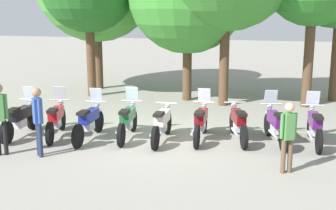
{
  "coord_description": "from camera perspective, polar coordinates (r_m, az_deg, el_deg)",
  "views": [
    {
      "loc": [
        3.29,
        -11.49,
        3.64
      ],
      "look_at": [
        0.0,
        0.5,
        0.9
      ],
      "focal_mm": 47.28,
      "sensor_mm": 36.0,
      "label": 1
    }
  ],
  "objects": [
    {
      "name": "ground_plane",
      "position": [
        12.49,
        -0.61,
        -4.51
      ],
      "size": [
        80.0,
        80.0,
        0.0
      ],
      "primitive_type": "plane",
      "color": "gray"
    },
    {
      "name": "motorcycle_4",
      "position": [
        12.25,
        -0.78,
        -2.41
      ],
      "size": [
        0.62,
        2.19,
        0.99
      ],
      "rotation": [
        0.0,
        0.0,
        1.63
      ],
      "color": "black",
      "rests_on": "ground_plane"
    },
    {
      "name": "motorcycle_8",
      "position": [
        12.62,
        18.37,
        -2.55
      ],
      "size": [
        0.62,
        2.19,
        1.37
      ],
      "rotation": [
        0.0,
        0.0,
        1.67
      ],
      "color": "black",
      "rests_on": "ground_plane"
    },
    {
      "name": "motorcycle_0",
      "position": [
        13.42,
        -18.47,
        -1.68
      ],
      "size": [
        0.62,
        2.19,
        1.37
      ],
      "rotation": [
        0.0,
        0.0,
        1.66
      ],
      "color": "black",
      "rests_on": "ground_plane"
    },
    {
      "name": "motorcycle_5",
      "position": [
        12.41,
        4.28,
        -2.18
      ],
      "size": [
        0.62,
        2.19,
        1.37
      ],
      "rotation": [
        0.0,
        0.0,
        1.63
      ],
      "color": "black",
      "rests_on": "ground_plane"
    },
    {
      "name": "motorcycle_1",
      "position": [
        13.09,
        -14.23,
        -1.76
      ],
      "size": [
        0.83,
        2.13,
        1.37
      ],
      "rotation": [
        0.0,
        0.0,
        1.86
      ],
      "color": "black",
      "rests_on": "ground_plane"
    },
    {
      "name": "motorcycle_3",
      "position": [
        12.59,
        -5.21,
        -1.99
      ],
      "size": [
        0.62,
        2.18,
        1.37
      ],
      "rotation": [
        0.0,
        0.0,
        1.7
      ],
      "color": "black",
      "rests_on": "ground_plane"
    },
    {
      "name": "person_0",
      "position": [
        11.72,
        -20.88,
        -0.96
      ],
      "size": [
        0.38,
        0.33,
        1.83
      ],
      "rotation": [
        0.0,
        0.0,
        5.26
      ],
      "color": "black",
      "rests_on": "ground_plane"
    },
    {
      "name": "motorcycle_2",
      "position": [
        12.63,
        -10.14,
        -2.08
      ],
      "size": [
        0.62,
        2.19,
        1.37
      ],
      "rotation": [
        0.0,
        0.0,
        1.63
      ],
      "color": "black",
      "rests_on": "ground_plane"
    },
    {
      "name": "motorcycle_7",
      "position": [
        12.47,
        13.69,
        -2.44
      ],
      "size": [
        0.86,
        2.12,
        1.37
      ],
      "rotation": [
        0.0,
        0.0,
        1.88
      ],
      "color": "black",
      "rests_on": "ground_plane"
    },
    {
      "name": "person_1",
      "position": [
        11.34,
        -16.43,
        -1.41
      ],
      "size": [
        0.35,
        0.33,
        1.74
      ],
      "rotation": [
        0.0,
        0.0,
        3.96
      ],
      "color": "#232D4C",
      "rests_on": "ground_plane"
    },
    {
      "name": "person_2",
      "position": [
        10.16,
        15.23,
        -3.45
      ],
      "size": [
        0.39,
        0.29,
        1.62
      ],
      "rotation": [
        0.0,
        0.0,
        5.23
      ],
      "color": "brown",
      "rests_on": "ground_plane"
    },
    {
      "name": "motorcycle_6",
      "position": [
        12.48,
        9.03,
        -2.29
      ],
      "size": [
        0.87,
        2.12,
        0.99
      ],
      "rotation": [
        0.0,
        0.0,
        1.88
      ],
      "color": "black",
      "rests_on": "ground_plane"
    }
  ]
}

